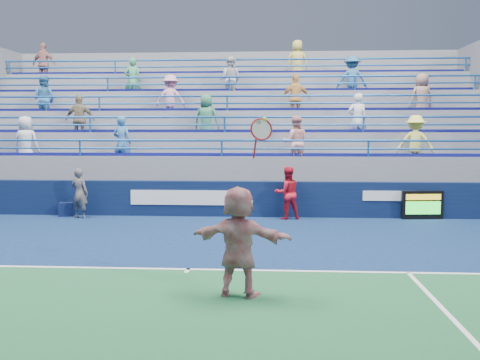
# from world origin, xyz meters

# --- Properties ---
(ground) EXTENTS (120.00, 120.00, 0.00)m
(ground) POSITION_xyz_m (0.00, 0.00, 0.00)
(ground) COLOR #333538
(sponsor_wall) EXTENTS (18.00, 0.32, 1.10)m
(sponsor_wall) POSITION_xyz_m (0.00, 6.50, 0.55)
(sponsor_wall) COLOR #091635
(sponsor_wall) RESTS_ON ground
(bleacher_stand) EXTENTS (18.00, 5.60, 6.13)m
(bleacher_stand) POSITION_xyz_m (-0.00, 10.27, 1.55)
(bleacher_stand) COLOR slate
(bleacher_stand) RESTS_ON ground
(serve_speed_board) EXTENTS (1.25, 0.27, 0.86)m
(serve_speed_board) POSITION_xyz_m (6.06, 6.29, 0.43)
(serve_speed_board) COLOR black
(serve_speed_board) RESTS_ON ground
(judge_chair) EXTENTS (0.51, 0.52, 0.77)m
(judge_chair) POSITION_xyz_m (-4.81, 6.26, 0.25)
(judge_chair) COLOR #0C163A
(judge_chair) RESTS_ON ground
(tennis_player) EXTENTS (1.72, 0.88, 2.84)m
(tennis_player) POSITION_xyz_m (1.06, -1.54, 0.89)
(tennis_player) COLOR silver
(tennis_player) RESTS_ON ground
(line_judge) EXTENTS (0.63, 0.50, 1.53)m
(line_judge) POSITION_xyz_m (-4.25, 5.87, 0.76)
(line_judge) COLOR #16183D
(line_judge) RESTS_ON ground
(ball_girl) EXTENTS (0.91, 0.80, 1.58)m
(ball_girl) POSITION_xyz_m (2.02, 6.07, 0.79)
(ball_girl) COLOR red
(ball_girl) RESTS_ON ground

